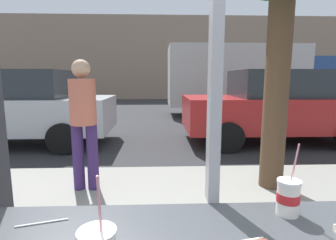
# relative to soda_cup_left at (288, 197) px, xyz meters

# --- Properties ---
(ground_plane) EXTENTS (60.00, 60.00, 0.00)m
(ground_plane) POSITION_rel_soda_cup_left_xyz_m (-0.28, 8.07, -1.04)
(ground_plane) COLOR #2D2D30
(sidewalk_strip) EXTENTS (16.00, 2.80, 0.12)m
(sidewalk_strip) POSITION_rel_soda_cup_left_xyz_m (-0.28, 1.67, -0.98)
(sidewalk_strip) COLOR gray
(sidewalk_strip) RESTS_ON ground
(window_wall) EXTENTS (2.71, 0.20, 2.90)m
(window_wall) POSITION_rel_soda_cup_left_xyz_m (-0.28, 0.15, 0.72)
(window_wall) COLOR #2D2D33
(window_wall) RESTS_ON ground
(building_facade_far) EXTENTS (28.00, 1.20, 6.01)m
(building_facade_far) POSITION_rel_soda_cup_left_xyz_m (-0.28, 19.19, 1.96)
(building_facade_far) COLOR gray
(building_facade_far) RESTS_ON ground
(soda_cup_left) EXTENTS (0.09, 0.09, 0.30)m
(soda_cup_left) POSITION_rel_soda_cup_left_xyz_m (0.00, 0.00, 0.00)
(soda_cup_left) COLOR silver
(soda_cup_left) RESTS_ON window_counter
(loose_straw) EXTENTS (0.19, 0.06, 0.01)m
(loose_straw) POSITION_rel_soda_cup_left_xyz_m (-0.98, -0.03, -0.07)
(loose_straw) COLOR white
(loose_straw) RESTS_ON window_counter
(parked_car_silver) EXTENTS (4.30, 1.96, 1.71)m
(parked_car_silver) POSITION_rel_soda_cup_left_xyz_m (-3.76, 5.13, -0.17)
(parked_car_silver) COLOR #BCBCC1
(parked_car_silver) RESTS_ON ground
(parked_car_red) EXTENTS (4.18, 2.01, 1.71)m
(parked_car_red) POSITION_rel_soda_cup_left_xyz_m (2.26, 5.13, -0.17)
(parked_car_red) COLOR red
(parked_car_red) RESTS_ON ground
(box_truck) EXTENTS (7.06, 2.44, 2.79)m
(box_truck) POSITION_rel_soda_cup_left_xyz_m (3.34, 9.75, 0.51)
(box_truck) COLOR beige
(box_truck) RESTS_ON ground
(pedestrian) EXTENTS (0.32, 0.32, 1.63)m
(pedestrian) POSITION_rel_soda_cup_left_xyz_m (-1.45, 2.26, 0.01)
(pedestrian) COLOR #3B255B
(pedestrian) RESTS_ON sidewalk_strip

